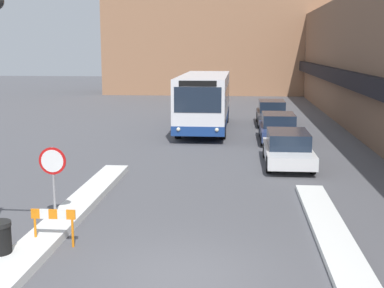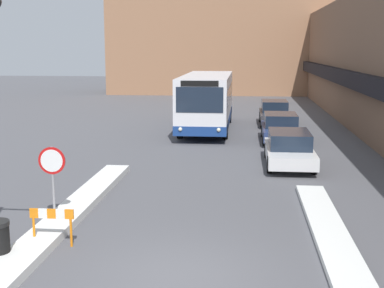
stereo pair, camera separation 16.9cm
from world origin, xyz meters
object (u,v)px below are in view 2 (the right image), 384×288
at_px(parked_car_front, 289,148).
at_px(parked_car_back, 274,113).
at_px(stop_sign, 52,168).
at_px(construction_barricade, 52,220).
at_px(city_bus, 207,100).
at_px(parked_car_middle, 280,127).

bearing_deg(parked_car_front, parked_car_back, 90.00).
relative_size(parked_car_back, stop_sign, 2.11).
distance_m(parked_car_front, construction_barricade, 11.80).
bearing_deg(parked_car_front, stop_sign, -131.33).
bearing_deg(city_bus, stop_sign, -99.76).
bearing_deg(city_bus, parked_car_back, 31.61).
distance_m(parked_car_middle, stop_sign, 15.58).
xyz_separation_m(parked_car_back, construction_barricade, (-6.47, -21.77, -0.09)).
distance_m(city_bus, parked_car_front, 10.30).
xyz_separation_m(parked_car_middle, construction_barricade, (-6.47, -15.66, -0.06)).
height_order(parked_car_back, construction_barricade, parked_car_back).
relative_size(parked_car_middle, stop_sign, 2.07).
relative_size(parked_car_middle, parked_car_back, 0.98).
xyz_separation_m(city_bus, parked_car_middle, (4.08, -3.60, -1.03)).
distance_m(parked_car_front, stop_sign, 10.76).
bearing_deg(parked_car_middle, construction_barricade, -112.43).
distance_m(parked_car_middle, parked_car_back, 6.11).
bearing_deg(parked_car_middle, parked_car_front, -90.00).
distance_m(city_bus, parked_car_middle, 5.54).
bearing_deg(city_bus, construction_barricade, -97.05).
relative_size(parked_car_front, parked_car_middle, 1.07).
height_order(city_bus, parked_car_back, city_bus).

